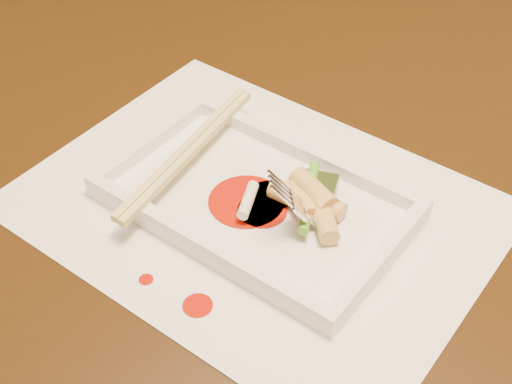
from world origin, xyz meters
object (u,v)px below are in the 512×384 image
Objects in this scene: plate_base at (256,204)px; table at (307,200)px; chopstick_a at (184,149)px; fork at (342,156)px; placemat at (256,207)px.

table is at bearing 101.20° from plate_base.
chopstick_a is 0.16m from fork.
plate_base is at bearing 0.00° from chopstick_a.
fork is at bearing 14.42° from placemat.
plate_base is (0.03, -0.13, 0.11)m from table.
fork reaches higher than table.
table is 6.73× the size of chopstick_a.
placemat is at bearing -78.80° from table.
table is 10.00× the size of fork.
table is at bearing 101.20° from placemat.
plate_base is 1.25× the size of chopstick_a.
chopstick_a is at bearing -114.25° from table.
table is 0.17m from plate_base.
fork reaches higher than chopstick_a.
chopstick_a is at bearing 180.00° from plate_base.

